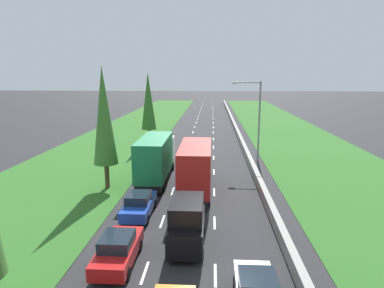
{
  "coord_description": "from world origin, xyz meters",
  "views": [
    {
      "loc": [
        1.5,
        0.02,
        9.64
      ],
      "look_at": [
        -0.93,
        40.68,
        1.3
      ],
      "focal_mm": 31.6,
      "sensor_mm": 36.0,
      "label": 1
    }
  ],
  "objects": [
    {
      "name": "street_light_mast",
      "position": [
        6.38,
        37.5,
        5.23
      ],
      "size": [
        3.2,
        0.28,
        9.0
      ],
      "color": "gray",
      "rests_on": "ground"
    },
    {
      "name": "blue_sedan_left_lane",
      "position": [
        -3.5,
        21.91,
        0.81
      ],
      "size": [
        1.82,
        4.5,
        1.64
      ],
      "color": "#1E47B7",
      "rests_on": "ground"
    },
    {
      "name": "median_barrier",
      "position": [
        5.7,
        60.0,
        0.42
      ],
      "size": [
        0.44,
        120.0,
        0.85
      ],
      "primitive_type": "cube",
      "color": "#9E9B93",
      "rests_on": "ground"
    },
    {
      "name": "ground_plane",
      "position": [
        0.0,
        60.0,
        0.0
      ],
      "size": [
        300.0,
        300.0,
        0.0
      ],
      "primitive_type": "plane",
      "color": "#28282B",
      "rests_on": "ground"
    },
    {
      "name": "red_sedan_left_lane",
      "position": [
        -3.26,
        15.72,
        0.81
      ],
      "size": [
        1.82,
        4.5,
        1.64
      ],
      "color": "red",
      "rests_on": "ground"
    },
    {
      "name": "grass_verge_right",
      "position": [
        14.35,
        60.0,
        0.02
      ],
      "size": [
        14.0,
        140.0,
        0.04
      ],
      "primitive_type": "cube",
      "color": "#2D6623",
      "rests_on": "ground"
    },
    {
      "name": "poplar_tree_second",
      "position": [
        -7.5,
        27.53,
        6.26
      ],
      "size": [
        2.06,
        2.06,
        10.43
      ],
      "color": "#4C3823",
      "rests_on": "ground"
    },
    {
      "name": "red_box_truck_centre_lane",
      "position": [
        0.22,
        26.98,
        2.18
      ],
      "size": [
        2.46,
        9.4,
        4.18
      ],
      "color": "black",
      "rests_on": "ground"
    },
    {
      "name": "green_box_truck_left_lane",
      "position": [
        -3.61,
        30.04,
        2.18
      ],
      "size": [
        2.46,
        9.4,
        4.18
      ],
      "color": "black",
      "rests_on": "ground"
    },
    {
      "name": "black_van_centre_lane",
      "position": [
        0.15,
        17.92,
        1.4
      ],
      "size": [
        1.96,
        4.9,
        2.82
      ],
      "color": "black",
      "rests_on": "ground"
    },
    {
      "name": "grass_verge_left",
      "position": [
        -12.65,
        60.0,
        0.02
      ],
      "size": [
        14.0,
        140.0,
        0.04
      ],
      "primitive_type": "cube",
      "color": "#2D6623",
      "rests_on": "ground"
    },
    {
      "name": "yellow_sedan_centre_lane",
      "position": [
        -0.18,
        37.51,
        0.81
      ],
      "size": [
        1.82,
        4.5,
        1.64
      ],
      "color": "yellow",
      "rests_on": "ground"
    },
    {
      "name": "poplar_tree_third",
      "position": [
        -7.31,
        46.42,
        6.06
      ],
      "size": [
        2.05,
        2.05,
        10.03
      ],
      "color": "#4C3823",
      "rests_on": "ground"
    },
    {
      "name": "lane_markings",
      "position": [
        0.0,
        60.0,
        0.01
      ],
      "size": [
        3.64,
        116.0,
        0.01
      ],
      "color": "white",
      "rests_on": "ground"
    }
  ]
}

